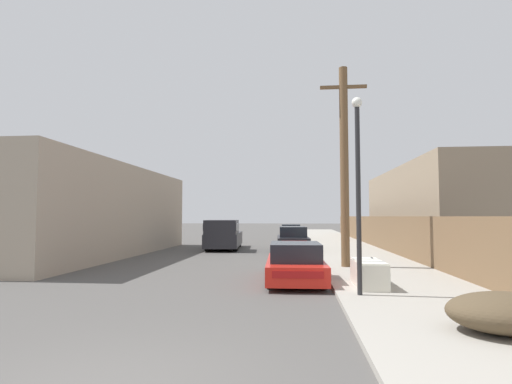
% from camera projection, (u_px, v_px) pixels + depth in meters
% --- Properties ---
extents(sidewalk_curb, '(4.20, 63.00, 0.12)m').
position_uv_depth(sidewalk_curb, '(341.00, 245.00, 27.22)').
color(sidewalk_curb, '#9E998E').
rests_on(sidewalk_curb, ground).
extents(discarded_fridge, '(0.76, 1.81, 0.73)m').
position_uv_depth(discarded_fridge, '(369.00, 273.00, 10.91)').
color(discarded_fridge, silver).
rests_on(discarded_fridge, sidewalk_curb).
extents(parked_sports_car_red, '(1.88, 4.25, 1.22)m').
position_uv_depth(parked_sports_car_red, '(295.00, 264.00, 12.37)').
color(parked_sports_car_red, red).
rests_on(parked_sports_car_red, ground).
extents(car_parked_mid, '(1.95, 4.52, 1.44)m').
position_uv_depth(car_parked_mid, '(293.00, 240.00, 23.01)').
color(car_parked_mid, black).
rests_on(car_parked_mid, ground).
extents(car_parked_far, '(1.75, 4.46, 1.37)m').
position_uv_depth(car_parked_far, '(291.00, 233.00, 33.40)').
color(car_parked_far, gray).
rests_on(car_parked_far, ground).
extents(pickup_truck, '(2.37, 5.65, 1.81)m').
position_uv_depth(pickup_truck, '(223.00, 235.00, 24.36)').
color(pickup_truck, '#232328').
rests_on(pickup_truck, ground).
extents(utility_pole, '(1.80, 0.33, 7.73)m').
position_uv_depth(utility_pole, '(344.00, 163.00, 15.40)').
color(utility_pole, brown).
rests_on(utility_pole, sidewalk_curb).
extents(street_lamp, '(0.26, 0.26, 4.89)m').
position_uv_depth(street_lamp, '(358.00, 179.00, 9.86)').
color(street_lamp, '#232326').
rests_on(street_lamp, sidewalk_curb).
extents(brush_pile, '(1.89, 1.49, 0.66)m').
position_uv_depth(brush_pile, '(507.00, 313.00, 6.53)').
color(brush_pile, brown).
rests_on(brush_pile, sidewalk_curb).
extents(wooden_fence, '(0.08, 41.35, 1.91)m').
position_uv_depth(wooden_fence, '(378.00, 232.00, 24.44)').
color(wooden_fence, brown).
rests_on(wooden_fence, sidewalk_curb).
extents(building_left_block, '(7.00, 16.20, 4.61)m').
position_uv_depth(building_left_block, '(73.00, 211.00, 20.95)').
color(building_left_block, tan).
rests_on(building_left_block, ground).
extents(building_right_house, '(6.00, 16.82, 5.09)m').
position_uv_depth(building_right_house, '(441.00, 208.00, 25.54)').
color(building_right_house, gray).
rests_on(building_right_house, ground).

